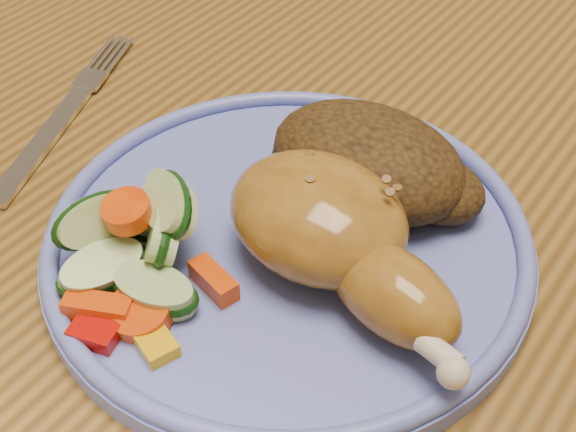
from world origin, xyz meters
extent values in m
cube|color=brown|center=(0.00, 0.00, 0.73)|extent=(0.90, 1.40, 0.04)
cube|color=brown|center=(-0.39, 0.64, 0.35)|extent=(0.06, 0.06, 0.71)
cylinder|color=#4C2D16|center=(-0.18, 0.37, 0.21)|extent=(0.04, 0.04, 0.41)
cylinder|color=#4C2D16|center=(-0.18, 0.73, 0.21)|extent=(0.04, 0.04, 0.41)
cylinder|color=#5C6AC3|center=(-0.05, -0.07, 0.76)|extent=(0.26, 0.26, 0.01)
torus|color=#5C6AC3|center=(-0.05, -0.07, 0.77)|extent=(0.26, 0.26, 0.01)
ellipsoid|color=#9D6A21|center=(-0.03, -0.07, 0.79)|extent=(0.11, 0.09, 0.05)
ellipsoid|color=#9D6A21|center=(0.03, -0.09, 0.78)|extent=(0.08, 0.06, 0.04)
sphere|color=beige|center=(0.07, -0.11, 0.78)|extent=(0.01, 0.01, 0.01)
ellipsoid|color=#3F290F|center=(-0.03, -0.01, 0.78)|extent=(0.12, 0.08, 0.05)
ellipsoid|color=#3F290F|center=(0.01, -0.01, 0.78)|extent=(0.06, 0.05, 0.03)
ellipsoid|color=#3F290F|center=(-0.07, -0.02, 0.77)|extent=(0.05, 0.04, 0.02)
cube|color=#A50A05|center=(-0.08, -0.18, 0.77)|extent=(0.03, 0.02, 0.01)
cube|color=#E5A507|center=(-0.05, -0.17, 0.77)|extent=(0.02, 0.02, 0.01)
cylinder|color=#ED4F07|center=(-0.10, -0.13, 0.79)|extent=(0.02, 0.03, 0.01)
cube|color=#ED4F07|center=(-0.05, -0.12, 0.77)|extent=(0.03, 0.02, 0.01)
cube|color=#ED4F07|center=(-0.09, -0.17, 0.77)|extent=(0.04, 0.03, 0.01)
cylinder|color=#ED4F07|center=(-0.07, -0.16, 0.77)|extent=(0.03, 0.03, 0.02)
cylinder|color=#BDD389|center=(-0.09, -0.12, 0.78)|extent=(0.05, 0.05, 0.05)
cylinder|color=#BDD389|center=(-0.07, -0.15, 0.77)|extent=(0.05, 0.05, 0.02)
cylinder|color=#BDD389|center=(-0.09, -0.11, 0.79)|extent=(0.06, 0.06, 0.04)
cylinder|color=#BDD389|center=(-0.10, -0.15, 0.77)|extent=(0.06, 0.06, 0.02)
cylinder|color=#BDD389|center=(-0.11, -0.11, 0.77)|extent=(0.05, 0.05, 0.02)
cylinder|color=#BDD389|center=(-0.12, -0.14, 0.78)|extent=(0.04, 0.05, 0.04)
cube|color=silver|center=(-0.23, -0.09, 0.75)|extent=(0.06, 0.12, 0.00)
cube|color=silver|center=(-0.25, -0.02, 0.75)|extent=(0.04, 0.07, 0.00)
camera|label=1|loc=(0.13, -0.32, 1.06)|focal=50.00mm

